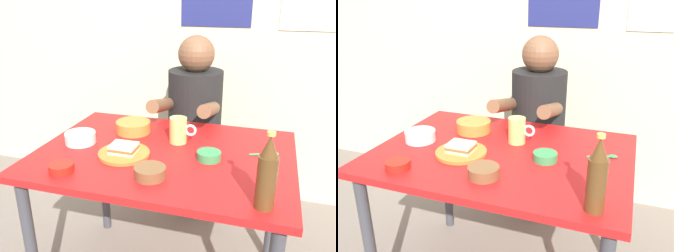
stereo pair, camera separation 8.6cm
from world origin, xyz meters
TOP-DOWN VIEW (x-y plane):
  - wall_back at (0.00, 1.05)m, footprint 4.40×0.09m
  - dining_table at (0.00, 0.00)m, footprint 1.10×0.80m
  - stool at (-0.01, 0.63)m, footprint 0.34×0.34m
  - person_seated at (-0.01, 0.62)m, footprint 0.33×0.56m
  - plate_orange at (-0.15, -0.09)m, footprint 0.22×0.22m
  - sandwich at (-0.15, -0.09)m, footprint 0.11×0.09m
  - beer_mug at (0.03, 0.11)m, footprint 0.13×0.08m
  - beer_bottle at (0.43, -0.32)m, footprint 0.06×0.06m
  - condiment_bowl_brown at (0.02, -0.24)m, footprint 0.12×0.12m
  - soup_bowl_orange at (-0.22, 0.17)m, footprint 0.17×0.17m
  - rice_bowl_white at (-0.40, -0.02)m, footprint 0.14×0.14m
  - sambal_bowl_red at (-0.33, -0.30)m, footprint 0.10×0.10m
  - dip_bowl_green at (0.20, -0.02)m, footprint 0.10×0.10m
  - spoon at (0.44, 0.09)m, footprint 0.12×0.05m

SIDE VIEW (x-z plane):
  - stool at x=-0.01m, z-range 0.12..0.57m
  - dining_table at x=0.00m, z-range 0.28..1.02m
  - spoon at x=0.44m, z-range 0.74..0.75m
  - plate_orange at x=-0.15m, z-range 0.74..0.75m
  - sambal_bowl_red at x=-0.33m, z-range 0.74..0.78m
  - dip_bowl_green at x=0.20m, z-range 0.74..0.78m
  - condiment_bowl_brown at x=0.02m, z-range 0.74..0.78m
  - person_seated at x=-0.01m, z-range 0.41..1.13m
  - rice_bowl_white at x=-0.40m, z-range 0.74..0.79m
  - soup_bowl_orange at x=-0.22m, z-range 0.74..0.80m
  - sandwich at x=-0.15m, z-range 0.75..0.79m
  - beer_mug at x=0.03m, z-range 0.74..0.86m
  - beer_bottle at x=0.43m, z-range 0.73..0.99m
  - wall_back at x=0.00m, z-range 0.00..2.60m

